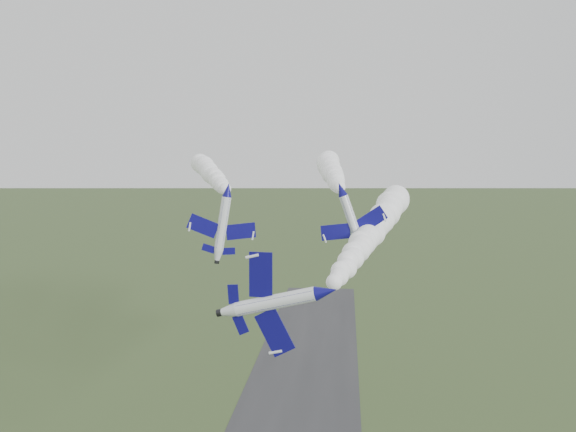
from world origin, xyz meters
name	(u,v)px	position (x,y,z in m)	size (l,w,h in m)	color
jet_lead	(326,292)	(7.08, -9.49, 34.75)	(4.80, 13.01, 10.44)	white
smoke_trail_jet_lead	(374,228)	(13.20, 23.80, 37.54)	(5.17, 61.25, 5.17)	white
jet_pair_left	(228,190)	(-7.84, 17.64, 43.48)	(9.82, 11.59, 3.15)	white
smoke_trail_jet_pair_left	(210,173)	(-17.91, 52.80, 45.01)	(4.58, 67.31, 4.58)	white
jet_pair_right	(341,189)	(8.21, 17.72, 43.65)	(9.09, 11.48, 3.80)	white
smoke_trail_jet_pair_right	(332,171)	(6.08, 53.72, 45.31)	(5.22, 67.14, 5.22)	white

